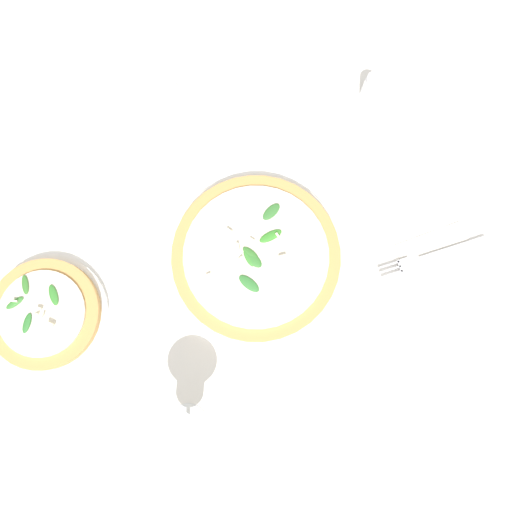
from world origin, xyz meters
TOP-DOWN VIEW (x-y plane):
  - ground_plane at (0.00, 0.00)m, footprint 6.00×6.00m
  - pizza_arugula_main at (-0.02, -0.01)m, footprint 0.33×0.33m
  - pizza_personal_side at (0.36, -0.09)m, footprint 0.22×0.22m
  - wine_glass at (0.22, 0.20)m, footprint 0.09×0.09m
  - napkin at (-0.32, 0.14)m, footprint 0.14×0.10m
  - fork at (-0.31, 0.14)m, footprint 0.21×0.05m
  - side_plate_white at (-0.12, -0.40)m, footprint 0.18×0.18m
  - shaker_pepper at (-0.37, -0.19)m, footprint 0.03×0.03m

SIDE VIEW (x-z plane):
  - ground_plane at x=0.00m, z-range 0.00..0.00m
  - napkin at x=-0.32m, z-range 0.00..0.01m
  - fork at x=-0.31m, z-range 0.01..0.01m
  - side_plate_white at x=-0.12m, z-range 0.00..0.02m
  - pizza_personal_side at x=0.36m, z-range -0.01..0.04m
  - pizza_arugula_main at x=-0.02m, z-range -0.01..0.04m
  - shaker_pepper at x=-0.37m, z-range 0.00..0.07m
  - wine_glass at x=0.22m, z-range 0.03..0.20m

